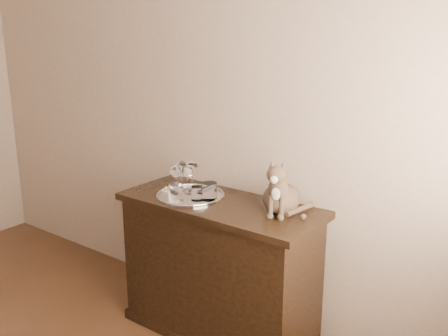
# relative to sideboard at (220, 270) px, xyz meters

# --- Properties ---
(wall_back) EXTENTS (4.00, 0.10, 2.70)m
(wall_back) POSITION_rel_sideboard_xyz_m (-0.60, 0.31, 0.93)
(wall_back) COLOR tan
(wall_back) RESTS_ON ground
(sideboard) EXTENTS (1.20, 0.50, 0.85)m
(sideboard) POSITION_rel_sideboard_xyz_m (0.00, 0.00, 0.00)
(sideboard) COLOR black
(sideboard) RESTS_ON ground
(tray) EXTENTS (0.40, 0.40, 0.01)m
(tray) POSITION_rel_sideboard_xyz_m (-0.19, -0.03, 0.43)
(tray) COLOR silver
(tray) RESTS_ON sideboard
(wine_glass_a) EXTENTS (0.07, 0.07, 0.19)m
(wine_glass_a) POSITION_rel_sideboard_xyz_m (-0.29, 0.01, 0.53)
(wine_glass_a) COLOR silver
(wine_glass_a) RESTS_ON tray
(wine_glass_b) EXTENTS (0.07, 0.07, 0.19)m
(wine_glass_b) POSITION_rel_sideboard_xyz_m (-0.23, 0.04, 0.53)
(wine_glass_b) COLOR white
(wine_glass_b) RESTS_ON tray
(wine_glass_c) EXTENTS (0.06, 0.06, 0.17)m
(wine_glass_c) POSITION_rel_sideboard_xyz_m (-0.30, -0.03, 0.52)
(wine_glass_c) COLOR white
(wine_glass_c) RESTS_ON tray
(wine_glass_d) EXTENTS (0.07, 0.07, 0.17)m
(wine_glass_d) POSITION_rel_sideboard_xyz_m (-0.24, 0.00, 0.52)
(wine_glass_d) COLOR silver
(wine_glass_d) RESTS_ON tray
(tumbler_a) EXTENTS (0.07, 0.07, 0.08)m
(tumbler_a) POSITION_rel_sideboard_xyz_m (-0.11, -0.07, 0.47)
(tumbler_a) COLOR white
(tumbler_a) RESTS_ON tray
(tumbler_b) EXTENTS (0.08, 0.08, 0.10)m
(tumbler_b) POSITION_rel_sideboard_xyz_m (-0.20, -0.15, 0.48)
(tumbler_b) COLOR white
(tumbler_b) RESTS_ON tray
(tumbler_c) EXTENTS (0.09, 0.09, 0.10)m
(tumbler_c) POSITION_rel_sideboard_xyz_m (-0.06, -0.02, 0.48)
(tumbler_c) COLOR white
(tumbler_c) RESTS_ON tray
(cat) EXTENTS (0.37, 0.36, 0.31)m
(cat) POSITION_rel_sideboard_xyz_m (0.36, 0.07, 0.58)
(cat) COLOR #473A2A
(cat) RESTS_ON sideboard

